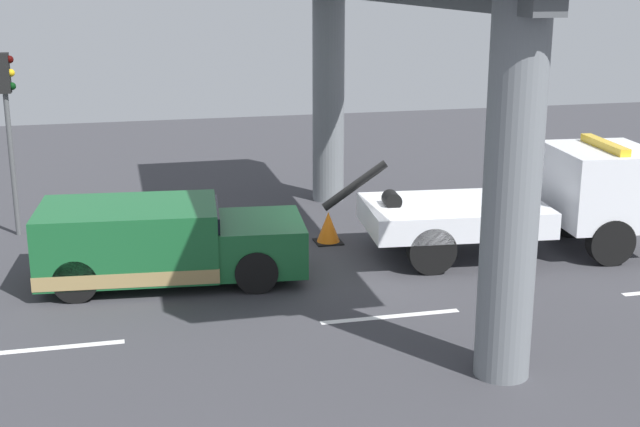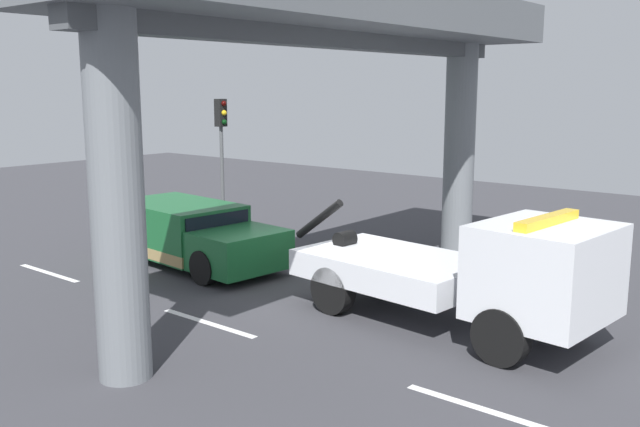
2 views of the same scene
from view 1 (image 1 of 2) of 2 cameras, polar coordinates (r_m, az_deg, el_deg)
The scene contains 7 objects.
ground_plane at distance 18.47m, azimuth 1.85°, elevation -3.57°, with size 60.00×40.00×0.10m, color #38383D.
lane_stripe_west at distance 15.20m, azimuth -17.65°, elevation -8.45°, with size 2.60×0.16×0.01m, color silver.
lane_stripe_mid at distance 15.84m, azimuth 4.65°, elevation -6.74°, with size 2.60×0.16×0.01m, color silver.
tow_truck_white at distance 19.60m, azimuth 14.21°, elevation 0.89°, with size 7.33×2.92×2.46m.
towed_van_green at distance 17.64m, azimuth -10.51°, elevation -1.93°, with size 5.37×2.63×1.58m.
traffic_light_near at distance 21.16m, azimuth -19.82°, elevation 6.77°, with size 0.39×0.32×4.26m.
traffic_cone_orange at distance 19.90m, azimuth 0.55°, elevation -0.95°, with size 0.61×0.61×0.73m.
Camera 1 is at (-4.65, -16.83, 5.99)m, focal length 48.81 mm.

